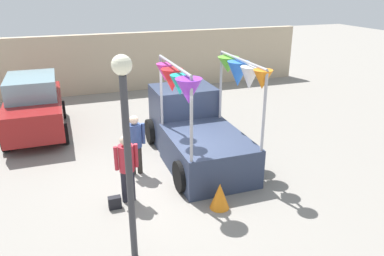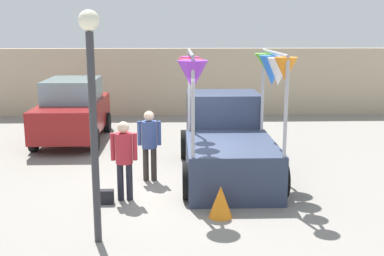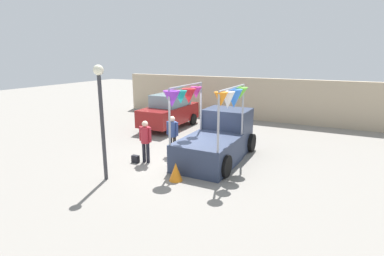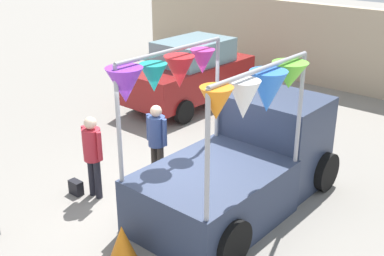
{
  "view_description": "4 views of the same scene",
  "coord_description": "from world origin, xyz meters",
  "px_view_note": "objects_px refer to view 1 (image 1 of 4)",
  "views": [
    {
      "loc": [
        -2.38,
        -8.15,
        4.67
      ],
      "look_at": [
        0.42,
        -0.24,
        1.4
      ],
      "focal_mm": 35.0,
      "sensor_mm": 36.0,
      "label": 1
    },
    {
      "loc": [
        -0.24,
        -9.95,
        3.45
      ],
      "look_at": [
        0.09,
        -0.3,
        1.39
      ],
      "focal_mm": 45.0,
      "sensor_mm": 36.0,
      "label": 2
    },
    {
      "loc": [
        5.13,
        -9.48,
        3.98
      ],
      "look_at": [
        0.19,
        0.26,
        1.3
      ],
      "focal_mm": 28.0,
      "sensor_mm": 36.0,
      "label": 3
    },
    {
      "loc": [
        5.36,
        -5.59,
        4.68
      ],
      "look_at": [
        0.17,
        0.44,
        1.44
      ],
      "focal_mm": 45.0,
      "sensor_mm": 36.0,
      "label": 4
    }
  ],
  "objects_px": {
    "person_vendor": "(135,140)",
    "folded_kite_bundle_tangerine": "(220,196)",
    "handbag": "(115,203)",
    "person_customer": "(127,163)",
    "vendor_truck": "(195,126)",
    "street_lamp": "(126,133)",
    "parked_car": "(34,105)"
  },
  "relations": [
    {
      "from": "street_lamp",
      "to": "folded_kite_bundle_tangerine",
      "type": "relative_size",
      "value": 6.15
    },
    {
      "from": "person_vendor",
      "to": "folded_kite_bundle_tangerine",
      "type": "distance_m",
      "value": 2.69
    },
    {
      "from": "vendor_truck",
      "to": "person_customer",
      "type": "distance_m",
      "value": 2.81
    },
    {
      "from": "handbag",
      "to": "street_lamp",
      "type": "height_order",
      "value": "street_lamp"
    },
    {
      "from": "parked_car",
      "to": "person_vendor",
      "type": "relative_size",
      "value": 2.49
    },
    {
      "from": "parked_car",
      "to": "person_vendor",
      "type": "height_order",
      "value": "parked_car"
    },
    {
      "from": "person_customer",
      "to": "handbag",
      "type": "bearing_deg",
      "value": -150.26
    },
    {
      "from": "handbag",
      "to": "person_customer",
      "type": "bearing_deg",
      "value": 29.74
    },
    {
      "from": "parked_car",
      "to": "street_lamp",
      "type": "xyz_separation_m",
      "value": [
        1.84,
        -7.11,
        1.48
      ]
    },
    {
      "from": "vendor_truck",
      "to": "parked_car",
      "type": "height_order",
      "value": "vendor_truck"
    },
    {
      "from": "vendor_truck",
      "to": "street_lamp",
      "type": "bearing_deg",
      "value": -124.32
    },
    {
      "from": "person_vendor",
      "to": "handbag",
      "type": "bearing_deg",
      "value": -118.64
    },
    {
      "from": "person_customer",
      "to": "folded_kite_bundle_tangerine",
      "type": "relative_size",
      "value": 2.69
    },
    {
      "from": "person_vendor",
      "to": "street_lamp",
      "type": "distance_m",
      "value": 3.53
    },
    {
      "from": "person_customer",
      "to": "person_vendor",
      "type": "relative_size",
      "value": 1.01
    },
    {
      "from": "parked_car",
      "to": "person_customer",
      "type": "relative_size",
      "value": 2.48
    },
    {
      "from": "person_customer",
      "to": "street_lamp",
      "type": "height_order",
      "value": "street_lamp"
    },
    {
      "from": "person_vendor",
      "to": "street_lamp",
      "type": "height_order",
      "value": "street_lamp"
    },
    {
      "from": "person_vendor",
      "to": "folded_kite_bundle_tangerine",
      "type": "bearing_deg",
      "value": -57.36
    },
    {
      "from": "parked_car",
      "to": "handbag",
      "type": "distance_m",
      "value": 5.74
    },
    {
      "from": "person_vendor",
      "to": "folded_kite_bundle_tangerine",
      "type": "xyz_separation_m",
      "value": [
        1.41,
        -2.19,
        -0.66
      ]
    },
    {
      "from": "person_customer",
      "to": "folded_kite_bundle_tangerine",
      "type": "xyz_separation_m",
      "value": [
        1.84,
        -0.95,
        -0.67
      ]
    },
    {
      "from": "parked_car",
      "to": "vendor_truck",
      "type": "bearing_deg",
      "value": -38.96
    },
    {
      "from": "vendor_truck",
      "to": "folded_kite_bundle_tangerine",
      "type": "bearing_deg",
      "value": -98.09
    },
    {
      "from": "handbag",
      "to": "parked_car",
      "type": "bearing_deg",
      "value": 107.81
    },
    {
      "from": "person_vendor",
      "to": "street_lamp",
      "type": "relative_size",
      "value": 0.43
    },
    {
      "from": "handbag",
      "to": "folded_kite_bundle_tangerine",
      "type": "height_order",
      "value": "folded_kite_bundle_tangerine"
    },
    {
      "from": "person_customer",
      "to": "person_vendor",
      "type": "distance_m",
      "value": 1.31
    },
    {
      "from": "handbag",
      "to": "person_vendor",
      "type": "bearing_deg",
      "value": 61.36
    },
    {
      "from": "person_customer",
      "to": "handbag",
      "type": "distance_m",
      "value": 0.92
    },
    {
      "from": "vendor_truck",
      "to": "parked_car",
      "type": "relative_size",
      "value": 1.03
    },
    {
      "from": "parked_car",
      "to": "person_customer",
      "type": "distance_m",
      "value": 5.61
    }
  ]
}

